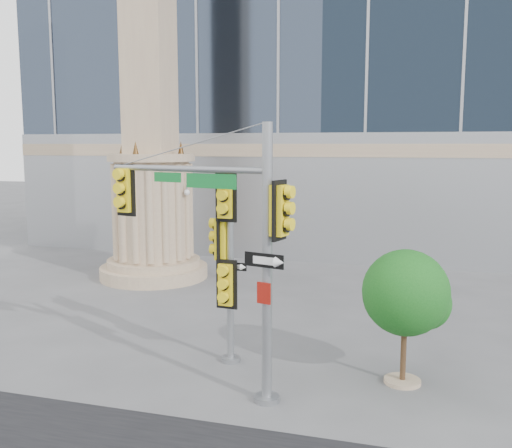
# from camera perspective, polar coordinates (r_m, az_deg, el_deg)

# --- Properties ---
(ground) EXTENTS (120.00, 120.00, 0.00)m
(ground) POSITION_cam_1_polar(r_m,az_deg,el_deg) (13.94, -4.30, -15.15)
(ground) COLOR #545456
(ground) RESTS_ON ground
(monument) EXTENTS (4.40, 4.40, 16.60)m
(monument) POSITION_cam_1_polar(r_m,az_deg,el_deg) (23.49, -10.46, 7.95)
(monument) COLOR tan
(monument) RESTS_ON ground
(main_signal_pole) EXTENTS (4.51, 1.47, 5.92)m
(main_signal_pole) POSITION_cam_1_polar(r_m,az_deg,el_deg) (12.28, -3.24, -0.48)
(main_signal_pole) COLOR slate
(main_signal_pole) RESTS_ON ground
(secondary_signal_pole) EXTENTS (0.85, 0.67, 4.91)m
(secondary_signal_pole) POSITION_cam_1_polar(r_m,az_deg,el_deg) (14.04, -2.98, -2.66)
(secondary_signal_pole) COLOR slate
(secondary_signal_pole) RESTS_ON ground
(street_tree) EXTENTS (2.01, 1.96, 3.13)m
(street_tree) POSITION_cam_1_polar(r_m,az_deg,el_deg) (13.43, 14.89, -7.00)
(street_tree) COLOR tan
(street_tree) RESTS_ON ground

